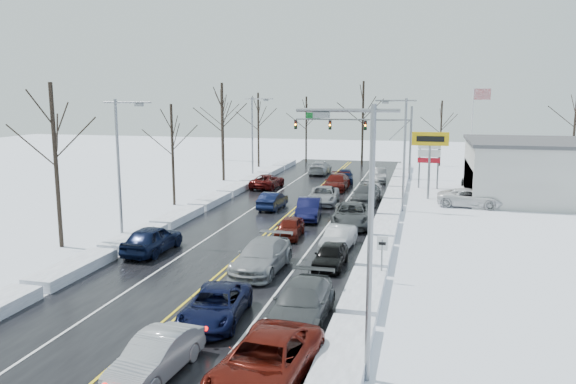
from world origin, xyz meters
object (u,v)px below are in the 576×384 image
(traffic_signal_mast, at_px, (365,129))
(tires_plus_sign, at_px, (430,143))
(flagpole, at_px, (473,125))
(oncoming_car_0, at_px, (273,209))

(traffic_signal_mast, xyz_separation_m, tires_plus_sign, (7.05, -12.00, -0.49))
(flagpole, height_order, oncoming_car_0, flagpole)
(traffic_signal_mast, relative_size, tires_plus_sign, 2.21)
(flagpole, distance_m, oncoming_car_0, 28.21)
(tires_plus_sign, distance_m, oncoming_car_0, 15.41)
(tires_plus_sign, xyz_separation_m, flagpole, (4.67, 14.01, 0.93))
(tires_plus_sign, height_order, flagpole, flagpole)
(traffic_signal_mast, bearing_deg, flagpole, 9.73)
(traffic_signal_mast, relative_size, oncoming_car_0, 3.14)
(traffic_signal_mast, distance_m, tires_plus_sign, 13.92)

